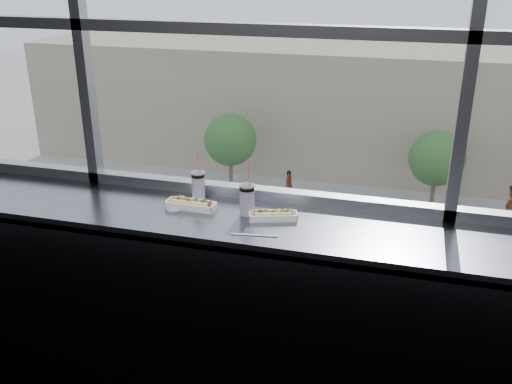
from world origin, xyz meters
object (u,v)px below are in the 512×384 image
(tree_left, at_px, (230,140))
(tree_center, at_px, (437,158))
(pedestrian_a, at_px, (289,182))
(pedestrian_c, at_px, (512,198))
(soda_cup_right, at_px, (247,198))
(car_far_b, at_px, (420,225))
(car_near_b, at_px, (243,288))
(hotdog_tray_left, at_px, (191,204))
(soda_cup_left, at_px, (198,184))
(loose_straw, at_px, (254,235))
(wrapper, at_px, (173,210))
(hotdog_tray_right, at_px, (273,215))
(car_near_a, at_px, (42,258))

(tree_left, bearing_deg, tree_center, 0.00)
(pedestrian_a, relative_size, tree_left, 0.44)
(pedestrian_c, height_order, tree_center, tree_center)
(tree_left, bearing_deg, soda_cup_right, -71.60)
(pedestrian_c, height_order, pedestrian_a, pedestrian_c)
(car_far_b, distance_m, pedestrian_c, 6.68)
(pedestrian_c, relative_size, tree_left, 0.45)
(car_near_b, height_order, tree_center, tree_center)
(hotdog_tray_left, distance_m, pedestrian_a, 30.63)
(soda_cup_right, height_order, pedestrian_a, soda_cup_right)
(tree_left, bearing_deg, soda_cup_left, -72.10)
(car_far_b, xyz_separation_m, pedestrian_a, (-7.50, 3.82, 0.11))
(car_near_b, bearing_deg, loose_straw, -164.70)
(soda_cup_left, bearing_deg, hotdog_tray_left, -85.78)
(soda_cup_left, xyz_separation_m, loose_straw, (0.42, -0.36, -0.08))
(wrapper, height_order, tree_left, wrapper)
(wrapper, bearing_deg, tree_left, 107.66)
(hotdog_tray_right, height_order, soda_cup_right, soda_cup_right)
(soda_cup_left, xyz_separation_m, car_near_b, (-4.70, 16.10, -11.11))
(wrapper, distance_m, car_near_b, 20.22)
(hotdog_tray_left, height_order, car_near_b, hotdog_tray_left)
(soda_cup_left, relative_size, tree_center, 0.06)
(loose_straw, height_order, tree_left, loose_straw)
(loose_straw, bearing_deg, tree_center, 77.35)
(loose_straw, bearing_deg, car_near_b, 99.20)
(soda_cup_left, bearing_deg, pedestrian_c, 76.53)
(car_near_b, bearing_deg, tree_center, -33.62)
(hotdog_tray_right, distance_m, car_near_a, 24.41)
(hotdog_tray_right, bearing_deg, loose_straw, -119.73)
(soda_cup_left, height_order, wrapper, soda_cup_left)
(car_near_a, xyz_separation_m, pedestrian_a, (8.56, 11.82, 0.07))
(tree_left, bearing_deg, pedestrian_c, 2.28)
(car_near_a, relative_size, tree_left, 1.20)
(hotdog_tray_right, height_order, car_near_b, hotdog_tray_right)
(hotdog_tray_left, distance_m, tree_left, 30.94)
(soda_cup_right, xyz_separation_m, pedestrian_c, (6.56, 28.86, -11.04))
(hotdog_tray_left, bearing_deg, loose_straw, -26.70)
(tree_left, bearing_deg, wrapper, -72.34)
(soda_cup_left, xyz_separation_m, tree_center, (2.70, 28.10, -8.94))
(pedestrian_c, bearing_deg, soda_cup_left, 166.53)
(hotdog_tray_left, distance_m, car_near_b, 20.20)
(wrapper, distance_m, tree_left, 30.97)
(soda_cup_left, bearing_deg, car_near_a, 130.99)
(wrapper, distance_m, car_near_a, 24.13)
(car_far_b, bearing_deg, pedestrian_a, 62.23)
(soda_cup_right, relative_size, car_near_a, 0.05)
(loose_straw, relative_size, car_far_b, 0.04)
(hotdog_tray_left, relative_size, pedestrian_a, 0.13)
(car_near_a, height_order, tree_left, tree_left)
(soda_cup_left, bearing_deg, pedestrian_a, 101.00)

